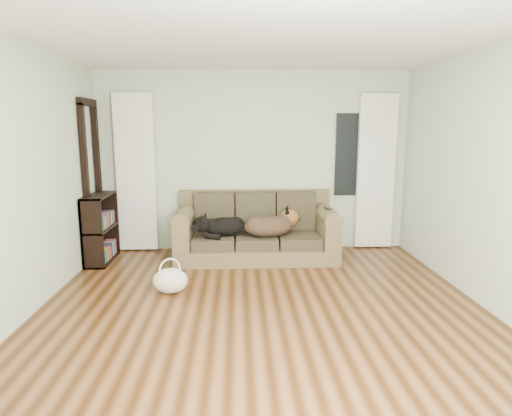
{
  "coord_description": "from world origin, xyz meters",
  "views": [
    {
      "loc": [
        -0.24,
        -3.78,
        1.79
      ],
      "look_at": [
        -0.0,
        1.6,
        0.78
      ],
      "focal_mm": 30.0,
      "sensor_mm": 36.0,
      "label": 1
    }
  ],
  "objects_px": {
    "sofa": "(256,226)",
    "dog_shepherd": "(271,225)",
    "dog_black_lab": "(222,226)",
    "tote_bag": "(170,279)",
    "bookshelf": "(100,225)"
  },
  "relations": [
    {
      "from": "sofa",
      "to": "dog_shepherd",
      "type": "distance_m",
      "value": 0.22
    },
    {
      "from": "sofa",
      "to": "dog_shepherd",
      "type": "height_order",
      "value": "sofa"
    },
    {
      "from": "dog_black_lab",
      "to": "dog_shepherd",
      "type": "distance_m",
      "value": 0.66
    },
    {
      "from": "dog_shepherd",
      "to": "tote_bag",
      "type": "height_order",
      "value": "dog_shepherd"
    },
    {
      "from": "bookshelf",
      "to": "sofa",
      "type": "bearing_deg",
      "value": 3.84
    },
    {
      "from": "sofa",
      "to": "bookshelf",
      "type": "distance_m",
      "value": 2.11
    },
    {
      "from": "dog_shepherd",
      "to": "bookshelf",
      "type": "height_order",
      "value": "bookshelf"
    },
    {
      "from": "sofa",
      "to": "dog_black_lab",
      "type": "height_order",
      "value": "sofa"
    },
    {
      "from": "dog_black_lab",
      "to": "dog_shepherd",
      "type": "height_order",
      "value": "dog_shepherd"
    },
    {
      "from": "dog_black_lab",
      "to": "tote_bag",
      "type": "bearing_deg",
      "value": -116.31
    },
    {
      "from": "dog_black_lab",
      "to": "tote_bag",
      "type": "relative_size",
      "value": 1.53
    },
    {
      "from": "dog_black_lab",
      "to": "tote_bag",
      "type": "distance_m",
      "value": 1.33
    },
    {
      "from": "sofa",
      "to": "bookshelf",
      "type": "height_order",
      "value": "bookshelf"
    },
    {
      "from": "sofa",
      "to": "bookshelf",
      "type": "bearing_deg",
      "value": -178.31
    },
    {
      "from": "sofa",
      "to": "tote_bag",
      "type": "relative_size",
      "value": 5.71
    }
  ]
}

